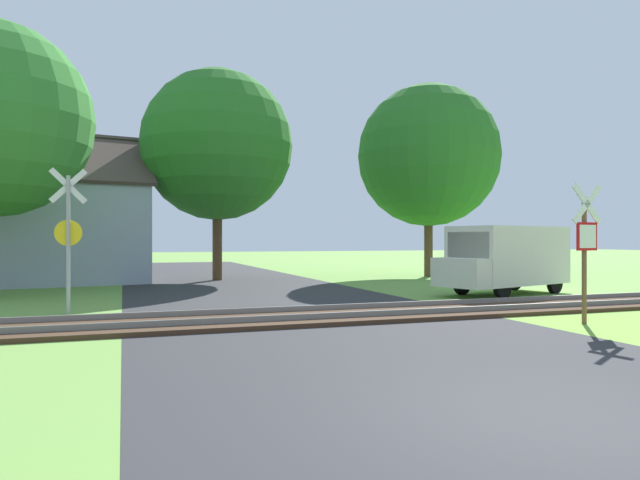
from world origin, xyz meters
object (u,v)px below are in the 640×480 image
at_px(tree_far, 428,156).
at_px(crossing_sign_far, 68,230).
at_px(house, 49,230).
at_px(tree_center, 217,145).
at_px(mail_truck, 506,257).
at_px(stop_sign_near, 585,244).

bearing_deg(tree_far, crossing_sign_far, -148.48).
bearing_deg(crossing_sign_far, house, 93.66).
height_order(tree_center, tree_far, tree_far).
bearing_deg(tree_center, mail_truck, -50.73).
xyz_separation_m(tree_center, tree_far, (10.21, -0.83, -0.09)).
distance_m(stop_sign_near, mail_truck, 6.71).
distance_m(house, tree_far, 17.58).
relative_size(crossing_sign_far, mail_truck, 0.68).
xyz_separation_m(stop_sign_near, tree_far, (4.88, 15.07, 4.21)).
height_order(house, tree_far, tree_far).
distance_m(crossing_sign_far, tree_far, 18.55).
distance_m(stop_sign_near, house, 20.68).
xyz_separation_m(stop_sign_near, mail_truck, (2.64, 6.15, -0.49)).
height_order(stop_sign_near, tree_far, tree_far).
height_order(stop_sign_near, crossing_sign_far, crossing_sign_far).
bearing_deg(house, crossing_sign_far, -91.52).
bearing_deg(house, stop_sign_near, -63.75).
distance_m(house, mail_truck, 18.25).
xyz_separation_m(house, tree_far, (17.11, -1.60, 3.70)).
relative_size(house, mail_truck, 1.63).
xyz_separation_m(house, mail_truck, (14.88, -10.51, -1.00)).
relative_size(crossing_sign_far, tree_far, 0.38).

